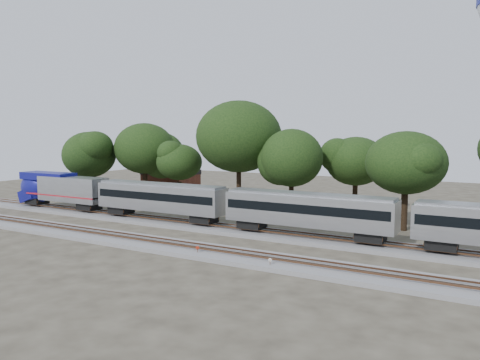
# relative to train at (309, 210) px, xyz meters

# --- Properties ---
(ground) EXTENTS (160.00, 160.00, 0.00)m
(ground) POSITION_rel_train_xyz_m (-7.56, -6.00, -3.38)
(ground) COLOR #383328
(ground) RESTS_ON ground
(track_far) EXTENTS (160.00, 5.00, 0.73)m
(track_far) POSITION_rel_train_xyz_m (-7.56, 0.00, -3.18)
(track_far) COLOR slate
(track_far) RESTS_ON ground
(track_near) EXTENTS (160.00, 5.00, 0.73)m
(track_near) POSITION_rel_train_xyz_m (-7.56, -10.00, -3.18)
(track_near) COLOR slate
(track_near) RESTS_ON ground
(train) EXTENTS (96.69, 3.34, 4.93)m
(train) POSITION_rel_train_xyz_m (0.00, 0.00, 0.00)
(train) COLOR #B8BBC0
(train) RESTS_ON ground
(switch_stand_red) EXTENTS (0.30, 0.14, 0.99)m
(switch_stand_red) POSITION_rel_train_xyz_m (-6.72, -11.24, -2.75)
(switch_stand_red) COLOR #512D19
(switch_stand_red) RESTS_ON ground
(switch_stand_white) EXTENTS (0.30, 0.06, 0.95)m
(switch_stand_white) POSITION_rel_train_xyz_m (0.99, -11.58, -2.78)
(switch_stand_white) COLOR #512D19
(switch_stand_white) RESTS_ON ground
(switch_lever) EXTENTS (0.58, 0.47, 0.30)m
(switch_lever) POSITION_rel_train_xyz_m (-1.79, -11.96, -3.23)
(switch_lever) COLOR #512D19
(switch_lever) RESTS_ON ground
(brick_building) EXTENTS (9.75, 7.03, 4.59)m
(brick_building) POSITION_rel_train_xyz_m (-37.28, 24.10, -1.07)
(brick_building) COLOR brown
(brick_building) RESTS_ON ground
(tree_0) EXTENTS (7.97, 7.97, 11.23)m
(tree_0) POSITION_rel_train_xyz_m (-44.05, 10.43, 4.43)
(tree_0) COLOR black
(tree_0) RESTS_ON ground
(tree_1) EXTENTS (9.09, 9.09, 12.81)m
(tree_1) POSITION_rel_train_xyz_m (-35.14, 14.36, 5.54)
(tree_1) COLOR black
(tree_1) RESTS_ON ground
(tree_2) EXTENTS (7.03, 7.03, 9.91)m
(tree_2) POSITION_rel_train_xyz_m (-27.18, 13.39, 3.51)
(tree_2) COLOR black
(tree_2) RESTS_ON ground
(tree_3) EXTENTS (11.18, 11.18, 15.77)m
(tree_3) POSITION_rel_train_xyz_m (-16.61, 14.02, 7.61)
(tree_3) COLOR black
(tree_3) RESTS_ON ground
(tree_4) EXTENTS (8.30, 8.30, 11.71)m
(tree_4) POSITION_rel_train_xyz_m (-7.26, 12.11, 4.77)
(tree_4) COLOR black
(tree_4) RESTS_ON ground
(tree_5) EXTENTS (7.63, 7.63, 10.76)m
(tree_5) POSITION_rel_train_xyz_m (-0.63, 19.93, 4.10)
(tree_5) COLOR black
(tree_5) RESTS_ON ground
(tree_6) EXTENTS (8.19, 8.19, 11.55)m
(tree_6) POSITION_rel_train_xyz_m (7.89, 10.56, 4.66)
(tree_6) COLOR black
(tree_6) RESTS_ON ground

